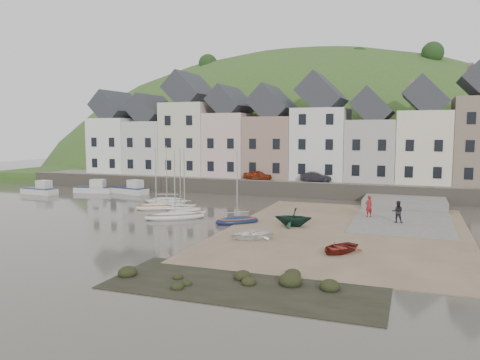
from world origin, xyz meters
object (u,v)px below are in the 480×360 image
at_px(rowboat_red, 339,248).
at_px(car_left, 258,175).
at_px(car_right, 316,177).
at_px(person_red, 369,206).
at_px(rowboat_green, 293,217).
at_px(rowboat_white, 251,234).
at_px(person_dark, 398,212).
at_px(sailboat_0, 167,201).

distance_m(rowboat_red, car_left, 30.07).
height_order(rowboat_red, car_right, car_right).
xyz_separation_m(car_left, car_right, (7.34, 0.00, 0.01)).
bearing_deg(person_red, rowboat_green, 5.06).
distance_m(rowboat_white, rowboat_green, 5.69).
distance_m(person_dark, car_right, 18.15).
xyz_separation_m(rowboat_red, car_left, (-14.07, 26.51, 1.84)).
distance_m(person_dark, car_left, 22.99).
relative_size(sailboat_0, rowboat_white, 2.07).
relative_size(sailboat_0, person_dark, 3.46).
relative_size(sailboat_0, car_right, 1.70).
distance_m(rowboat_green, rowboat_red, 8.53).
height_order(car_left, car_right, car_right).
relative_size(sailboat_0, rowboat_red, 2.12).
height_order(rowboat_green, car_left, car_left).
distance_m(car_left, car_right, 7.34).
xyz_separation_m(person_red, car_left, (-14.74, 13.29, 1.13)).
xyz_separation_m(sailboat_0, car_left, (6.46, 11.66, 1.94)).
bearing_deg(rowboat_red, car_left, 146.66).
distance_m(rowboat_red, person_dark, 11.79).
xyz_separation_m(rowboat_red, car_right, (-6.73, 26.51, 1.84)).
relative_size(rowboat_green, person_red, 1.53).
bearing_deg(person_red, rowboat_white, 14.41).
height_order(rowboat_red, person_red, person_red).
bearing_deg(sailboat_0, car_right, 40.18).
height_order(sailboat_0, car_right, sailboat_0).
height_order(rowboat_green, person_dark, person_dark).
bearing_deg(car_left, rowboat_green, -151.95).
height_order(person_red, car_right, car_right).
distance_m(person_red, person_dark, 3.12).
xyz_separation_m(rowboat_white, rowboat_red, (6.50, -1.72, -0.01)).
distance_m(rowboat_green, person_dark, 8.93).
relative_size(person_red, car_left, 0.54).
bearing_deg(rowboat_green, person_red, 131.88).
relative_size(rowboat_white, car_left, 0.85).
relative_size(sailboat_0, person_red, 3.31).
bearing_deg(person_red, rowboat_red, 43.45).
bearing_deg(person_red, car_left, -85.71).
relative_size(rowboat_red, car_right, 0.80).
xyz_separation_m(sailboat_0, car_right, (13.81, 11.66, 1.95)).
bearing_deg(car_left, rowboat_red, -149.75).
distance_m(rowboat_green, car_right, 19.56).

